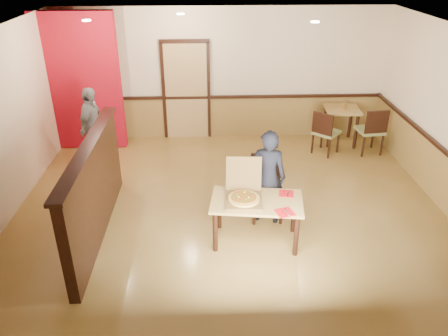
% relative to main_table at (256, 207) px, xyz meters
% --- Properties ---
extents(floor, '(7.00, 7.00, 0.00)m').
position_rel_main_table_xyz_m(floor, '(-0.31, 0.51, -0.58)').
color(floor, '#A58240').
rests_on(floor, ground).
extents(ceiling, '(7.00, 7.00, 0.00)m').
position_rel_main_table_xyz_m(ceiling, '(-0.31, 0.51, 2.22)').
color(ceiling, black).
rests_on(ceiling, wall_back).
extents(wall_back, '(7.00, 0.00, 7.00)m').
position_rel_main_table_xyz_m(wall_back, '(-0.31, 4.01, 0.82)').
color(wall_back, '#F7E5C1').
rests_on(wall_back, floor).
extents(wainscot_back, '(7.00, 0.04, 0.90)m').
position_rel_main_table_xyz_m(wainscot_back, '(-0.31, 3.98, -0.13)').
color(wainscot_back, olive).
rests_on(wainscot_back, floor).
extents(chair_rail_back, '(7.00, 0.06, 0.06)m').
position_rel_main_table_xyz_m(chair_rail_back, '(-0.31, 3.96, 0.34)').
color(chair_rail_back, black).
rests_on(chair_rail_back, wall_back).
extents(back_door, '(0.90, 0.06, 2.10)m').
position_rel_main_table_xyz_m(back_door, '(-1.11, 3.97, 0.47)').
color(back_door, tan).
rests_on(back_door, wall_back).
extents(booth_partition, '(0.20, 3.10, 1.44)m').
position_rel_main_table_xyz_m(booth_partition, '(-2.31, 0.31, 0.16)').
color(booth_partition, black).
rests_on(booth_partition, floor).
extents(red_accent_panel, '(1.60, 0.20, 2.78)m').
position_rel_main_table_xyz_m(red_accent_panel, '(-3.21, 3.51, 0.82)').
color(red_accent_panel, '#AC0C1F').
rests_on(red_accent_panel, floor).
extents(spot_a, '(0.14, 0.14, 0.02)m').
position_rel_main_table_xyz_m(spot_a, '(-2.61, 2.31, 2.20)').
color(spot_a, '#FFD7B2').
rests_on(spot_a, ceiling).
extents(spot_b, '(0.14, 0.14, 0.02)m').
position_rel_main_table_xyz_m(spot_b, '(-1.11, 3.01, 2.20)').
color(spot_b, '#FFD7B2').
rests_on(spot_b, ceiling).
extents(spot_c, '(0.14, 0.14, 0.02)m').
position_rel_main_table_xyz_m(spot_c, '(1.09, 2.01, 2.20)').
color(spot_c, '#FFD7B2').
rests_on(spot_c, ceiling).
extents(main_table, '(1.36, 0.89, 0.69)m').
position_rel_main_table_xyz_m(main_table, '(0.00, 0.00, 0.00)').
color(main_table, tan).
rests_on(main_table, floor).
extents(diner_chair, '(0.50, 0.50, 1.01)m').
position_rel_main_table_xyz_m(diner_chair, '(0.23, 0.70, -0.03)').
color(diner_chair, olive).
rests_on(diner_chair, floor).
extents(side_chair_left, '(0.65, 0.65, 0.93)m').
position_rel_main_table_xyz_m(side_chair_left, '(1.72, 2.93, -0.07)').
color(side_chair_left, olive).
rests_on(side_chair_left, floor).
extents(side_chair_right, '(0.54, 0.54, 0.99)m').
position_rel_main_table_xyz_m(side_chair_right, '(2.67, 2.90, -0.04)').
color(side_chair_right, olive).
rests_on(side_chair_right, floor).
extents(side_table, '(0.77, 0.77, 0.77)m').
position_rel_main_table_xyz_m(side_table, '(2.21, 3.53, 0.01)').
color(side_table, tan).
rests_on(side_table, floor).
extents(diner, '(0.62, 0.48, 1.52)m').
position_rel_main_table_xyz_m(diner, '(0.22, 0.54, 0.18)').
color(diner, black).
rests_on(diner, floor).
extents(passerby, '(0.53, 0.95, 1.52)m').
position_rel_main_table_xyz_m(passerby, '(-2.90, 2.74, 0.18)').
color(passerby, gray).
rests_on(passerby, floor).
extents(pizza_box, '(0.54, 0.63, 0.53)m').
position_rel_main_table_xyz_m(pizza_box, '(-0.18, 0.03, 0.17)').
color(pizza_box, brown).
rests_on(pizza_box, main_table).
extents(pizza, '(0.51, 0.51, 0.03)m').
position_rel_main_table_xyz_m(pizza, '(-0.18, -0.03, 0.16)').
color(pizza, '#F3C458').
rests_on(pizza, pizza_box).
extents(napkin_near, '(0.28, 0.28, 0.01)m').
position_rel_main_table_xyz_m(napkin_near, '(0.34, -0.33, 0.11)').
color(napkin_near, red).
rests_on(napkin_near, main_table).
extents(napkin_far, '(0.24, 0.24, 0.01)m').
position_rel_main_table_xyz_m(napkin_far, '(0.44, 0.16, 0.11)').
color(napkin_far, red).
rests_on(napkin_far, main_table).
extents(condiment, '(0.05, 0.05, 0.14)m').
position_rel_main_table_xyz_m(condiment, '(2.24, 3.49, 0.26)').
color(condiment, '#8F581A').
rests_on(condiment, side_table).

